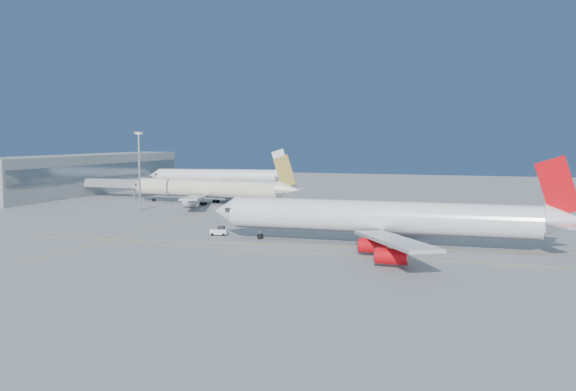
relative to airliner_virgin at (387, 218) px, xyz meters
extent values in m
plane|color=slate|center=(-17.01, 0.81, -5.57)|extent=(500.00, 500.00, 0.00)
cube|color=gray|center=(-132.01, 85.81, 1.93)|extent=(18.00, 110.00, 15.00)
cube|color=#3F4C59|center=(-122.81, 85.81, 3.43)|extent=(0.40, 107.80, 5.00)
cube|color=gray|center=(-112.01, 72.81, -0.37)|extent=(22.00, 3.00, 3.00)
cylinder|color=gray|center=(-103.01, 72.81, -2.97)|extent=(0.70, 0.70, 5.20)
cube|color=gray|center=(-101.01, 72.81, -0.37)|extent=(3.20, 3.60, 3.40)
cube|color=#DFA70C|center=(-12.01, -13.19, -5.56)|extent=(90.00, 0.18, 0.02)
cube|color=#DFA70C|center=(-17.01, -5.19, -5.56)|extent=(118.86, 16.88, 0.02)
cube|color=#DFA70C|center=(-57.01, 30.81, -5.56)|extent=(0.18, 140.00, 0.02)
cylinder|color=white|center=(-1.63, -0.02, 0.19)|extent=(62.10, 7.28, 6.42)
cone|color=white|center=(-35.07, -0.48, 0.19)|extent=(5.07, 6.49, 6.42)
cone|color=white|center=(33.25, 0.46, 0.85)|extent=(7.84, 6.21, 6.10)
cube|color=black|center=(-32.97, -0.46, 0.85)|extent=(1.86, 6.13, 0.78)
cube|color=#B7B7BC|center=(4.23, -17.93, -1.58)|extent=(19.57, 31.24, 0.61)
cube|color=#B7B7BC|center=(3.73, 18.04, -1.58)|extent=(18.84, 31.49, 0.61)
cube|color=red|center=(31.59, 0.44, 7.05)|extent=(8.52, 0.62, 11.72)
cylinder|color=gray|center=(-27.06, -0.37, -3.69)|extent=(0.27, 0.27, 2.55)
cylinder|color=black|center=(-27.06, -0.37, -4.96)|extent=(1.23, 0.79, 1.22)
cylinder|color=gray|center=(-0.46, -4.55, -3.69)|extent=(0.35, 0.35, 2.55)
cylinder|color=black|center=(-0.46, -4.55, -4.96)|extent=(1.23, 1.01, 1.22)
cylinder|color=gray|center=(-0.59, 4.53, -3.69)|extent=(0.35, 0.35, 2.55)
cylinder|color=black|center=(-0.59, 4.53, -4.96)|extent=(1.23, 1.01, 1.22)
cylinder|color=red|center=(-0.33, -12.21, -3.66)|extent=(5.35, 2.84, 2.77)
cylinder|color=red|center=(4.50, -21.78, -3.66)|extent=(5.35, 2.84, 2.77)
cylinder|color=red|center=(-0.67, 12.20, -3.66)|extent=(5.35, 2.84, 2.77)
cylinder|color=red|center=(3.90, 21.89, -3.66)|extent=(5.35, 2.84, 2.77)
cylinder|color=beige|center=(-69.20, 62.20, -0.45)|extent=(52.08, 11.03, 5.67)
cone|color=beige|center=(-97.13, 65.13, -0.45)|extent=(5.05, 6.11, 5.67)
cone|color=beige|center=(-40.00, 59.14, 0.15)|extent=(7.49, 6.09, 5.39)
cube|color=black|center=(-95.24, 64.93, 0.15)|extent=(2.15, 5.53, 0.70)
cube|color=#B7B7BC|center=(-66.05, 46.15, -2.01)|extent=(14.36, 27.95, 0.55)
cube|color=#B7B7BC|center=(-62.80, 77.26, -2.01)|extent=(19.11, 26.36, 0.55)
cube|color=#A6813E|center=(-41.48, 59.30, 5.70)|extent=(7.66, 1.24, 10.53)
cylinder|color=gray|center=(-90.31, 64.41, -3.88)|extent=(0.24, 0.24, 2.29)
cylinder|color=black|center=(-90.31, 64.41, -5.02)|extent=(1.16, 0.81, 1.10)
cylinder|color=gray|center=(-68.63, 58.09, -3.88)|extent=(0.32, 0.32, 2.29)
cylinder|color=black|center=(-68.63, 58.09, -5.02)|extent=(1.18, 1.01, 1.10)
cylinder|color=gray|center=(-67.79, 66.11, -3.88)|extent=(0.32, 0.32, 2.29)
cylinder|color=black|center=(-67.79, 66.11, -5.02)|extent=(1.18, 1.01, 1.10)
cylinder|color=#B7B7BC|center=(-68.60, 49.22, -3.87)|extent=(5.01, 2.97, 2.49)
cylinder|color=#B7B7BC|center=(-65.92, 74.78, -3.87)|extent=(5.01, 2.97, 2.49)
cylinder|color=white|center=(-93.54, 123.18, -0.31)|extent=(51.91, 13.33, 5.78)
cone|color=white|center=(-121.31, 119.04, -0.31)|extent=(5.45, 6.40, 5.78)
cone|color=white|center=(-64.43, 127.52, 0.31)|extent=(7.96, 6.50, 5.49)
cube|color=black|center=(-119.37, 119.33, 0.31)|extent=(2.44, 5.68, 0.72)
cube|color=#B7B7BC|center=(-86.55, 108.38, -1.90)|extent=(20.16, 25.99, 0.57)
cube|color=#B7B7BC|center=(-91.17, 139.38, -1.90)|extent=(13.46, 28.18, 0.57)
cube|color=silver|center=(-65.96, 127.29, 6.04)|extent=(7.92, 1.63, 10.92)
cylinder|color=gray|center=(-114.47, 120.06, -3.82)|extent=(0.25, 0.25, 2.37)
cylinder|color=black|center=(-114.47, 120.06, -5.00)|extent=(1.23, 0.88, 1.14)
cylinder|color=gray|center=(-91.91, 119.25, -3.82)|extent=(0.33, 0.33, 2.37)
cylinder|color=black|center=(-91.91, 119.25, -5.00)|extent=(1.26, 1.09, 1.14)
cylinder|color=gray|center=(-93.12, 127.42, -3.82)|extent=(0.33, 0.33, 2.37)
cylinder|color=black|center=(-93.12, 127.42, -5.00)|extent=(1.26, 1.09, 1.14)
cylinder|color=#B7B7BC|center=(-89.83, 110.71, -3.83)|extent=(5.28, 3.28, 2.58)
cylinder|color=#B7B7BC|center=(-93.63, 136.20, -3.83)|extent=(5.28, 3.28, 2.58)
cube|color=white|center=(-37.71, 1.76, -4.75)|extent=(3.97, 2.59, 1.10)
cube|color=black|center=(-37.17, 1.88, -3.93)|extent=(1.77, 1.84, 0.82)
cylinder|color=black|center=(-38.75, 0.54, -5.25)|extent=(0.70, 0.45, 0.64)
cylinder|color=black|center=(-39.17, 2.41, -5.25)|extent=(0.70, 0.45, 0.64)
cylinder|color=black|center=(-36.25, 1.11, -5.25)|extent=(0.70, 0.45, 0.64)
cylinder|color=black|center=(-36.67, 2.98, -5.25)|extent=(0.70, 0.45, 0.64)
cylinder|color=gray|center=(-79.63, 38.14, 5.95)|extent=(0.65, 0.65, 23.05)
cube|color=gray|center=(-79.63, 38.14, 17.66)|extent=(2.03, 2.03, 0.46)
cube|color=white|center=(-79.63, 38.14, 17.30)|extent=(1.48, 1.48, 0.23)
camera|label=1|loc=(21.03, -127.57, 16.15)|focal=40.00mm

